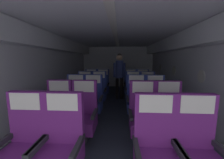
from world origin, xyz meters
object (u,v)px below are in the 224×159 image
object	(u,v)px
seat_c_right_aisle	(155,101)
seat_c_left_aisle	(93,100)
seat_a_left_aisle	(61,148)
flight_attendant	(119,71)
seat_c_right_window	(136,100)
seat_d_right_aisle	(148,92)
seat_e_right_aisle	(143,86)
seat_b_left_aisle	(84,115)
seat_e_right_window	(130,86)
seat_d_right_window	(133,92)
seat_a_left_window	(23,146)
seat_c_left_window	(75,100)
seat_a_right_aisle	(198,153)
seat_a_right_window	(156,152)
seat_b_right_window	(143,117)
seat_e_left_aisle	(103,86)
seat_d_left_window	(85,91)
seat_b_left_window	(58,115)
seat_d_left_aisle	(99,91)
seat_b_right_aisle	(169,117)
seat_e_left_window	(91,85)

from	to	relation	value
seat_c_right_aisle	seat_c_left_aisle	bearing A→B (deg)	179.67
seat_a_left_aisle	flight_attendant	xyz separation A→B (m)	(0.63, 3.53, 0.57)
flight_attendant	seat_c_right_window	bearing A→B (deg)	-65.67
seat_a_left_aisle	seat_d_right_aisle	xyz separation A→B (m)	(1.50, 2.79, 0.00)
seat_e_right_aisle	seat_b_left_aisle	bearing A→B (deg)	-118.10
seat_e_right_aisle	seat_e_right_window	bearing A→B (deg)	176.81
seat_c_right_window	seat_d_right_window	distance (m)	0.93
seat_a_left_window	seat_c_left_window	xyz separation A→B (m)	(0.01, 1.84, 0.00)
seat_a_left_window	seat_a_left_aisle	world-z (taller)	same
seat_c_left_window	seat_c_left_aisle	xyz separation A→B (m)	(0.43, 0.01, 0.00)
seat_b_left_aisle	seat_d_right_window	bearing A→B (deg)	60.78
seat_a_right_aisle	seat_a_right_window	distance (m)	0.45
seat_a_right_aisle	seat_c_left_window	size ratio (longest dim) A/B	1.00
seat_b_right_window	seat_e_right_aisle	size ratio (longest dim) A/B	1.00
seat_e_left_aisle	seat_e_right_window	distance (m)	1.04
seat_c_right_window	seat_d_left_window	distance (m)	1.76
flight_attendant	seat_b_left_window	bearing A→B (deg)	-102.37
seat_d_left_aisle	flight_attendant	bearing A→B (deg)	49.28
seat_c_left_aisle	seat_d_left_aisle	bearing A→B (deg)	89.73
seat_b_left_aisle	seat_b_right_window	distance (m)	1.04
seat_a_right_aisle	seat_c_left_aisle	world-z (taller)	same
seat_a_left_aisle	seat_e_right_aisle	world-z (taller)	same
seat_d_right_window	seat_c_right_aisle	bearing A→B (deg)	-65.29
seat_d_right_window	flight_attendant	xyz separation A→B (m)	(-0.43, 0.74, 0.57)
seat_a_right_aisle	seat_c_right_window	bearing A→B (deg)	103.31
seat_c_left_window	seat_b_right_window	bearing A→B (deg)	-32.05
seat_b_left_window	seat_b_right_aisle	size ratio (longest dim) A/B	1.00
seat_b_left_window	seat_b_left_aisle	bearing A→B (deg)	-0.18
seat_c_right_aisle	flight_attendant	world-z (taller)	flight_attendant
seat_a_left_aisle	seat_e_right_aisle	xyz separation A→B (m)	(1.50, 3.70, 0.00)
seat_d_left_window	seat_e_right_aisle	xyz separation A→B (m)	(1.95, 0.93, 0.00)
seat_b_left_aisle	seat_d_right_window	xyz separation A→B (m)	(1.05, 1.88, 0.00)
seat_d_right_window	seat_e_left_window	world-z (taller)	same
flight_attendant	seat_c_right_aisle	bearing A→B (deg)	-52.70
seat_a_left_aisle	flight_attendant	distance (m)	3.63
seat_c_right_aisle	seat_d_right_aisle	xyz separation A→B (m)	(0.00, 0.95, 0.00)
seat_e_right_aisle	flight_attendant	bearing A→B (deg)	-168.82
seat_b_left_window	seat_d_left_aisle	bearing A→B (deg)	76.51
flight_attendant	seat_b_right_window	bearing A→B (deg)	-70.74
seat_b_right_window	seat_e_right_window	world-z (taller)	same
seat_c_left_window	seat_c_left_aisle	bearing A→B (deg)	1.40
seat_a_right_aisle	seat_e_left_window	distance (m)	4.20
seat_a_right_aisle	seat_d_right_window	distance (m)	2.82
seat_a_left_window	seat_b_left_window	xyz separation A→B (m)	(-0.00, 0.91, 0.00)
seat_d_right_aisle	seat_e_right_aisle	world-z (taller)	same
seat_e_left_aisle	seat_e_right_aisle	world-z (taller)	same
seat_c_left_window	seat_e_right_window	size ratio (longest dim) A/B	1.00
seat_b_right_aisle	seat_c_left_window	size ratio (longest dim) A/B	1.00
seat_b_left_window	seat_e_left_window	distance (m)	2.81
seat_b_left_window	seat_e_right_aisle	distance (m)	3.41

